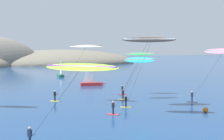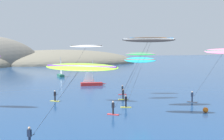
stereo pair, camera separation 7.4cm
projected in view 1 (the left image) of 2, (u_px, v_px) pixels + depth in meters
The scene contains 11 objects.
headland_island at pixel (25, 65), 147.62m from camera, with size 113.90×59.40×29.84m.
sailboat_near at pixel (93, 83), 62.46m from camera, with size 5.96×2.46×5.70m.
sailboat_far at pixel (60, 74), 83.13m from camera, with size 1.74×5.94×5.70m.
kitesurfer_pink at pixel (221, 56), 40.85m from camera, with size 5.87×6.15×8.26m.
kitesurfer_orange at pixel (150, 43), 38.43m from camera, with size 7.23×3.95×9.85m.
kitesurfer_white at pixel (83, 51), 41.88m from camera, with size 7.14×5.99×8.81m.
kitesurfer_lime at pixel (77, 73), 21.06m from camera, with size 6.44×6.87×7.09m.
kitesurfer_green at pixel (139, 57), 49.53m from camera, with size 6.34×3.54×7.59m.
kitesurfer_black at pixel (146, 44), 33.53m from camera, with size 7.38×5.19×9.61m.
kitesurfer_cyan at pixel (139, 63), 44.88m from camera, with size 5.96×2.96×6.89m.
marker_buoy at pixel (206, 110), 35.78m from camera, with size 0.70×0.70×0.70m, color orange.
Camera 1 is at (-9.32, -13.54, 8.08)m, focal length 45.00 mm.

